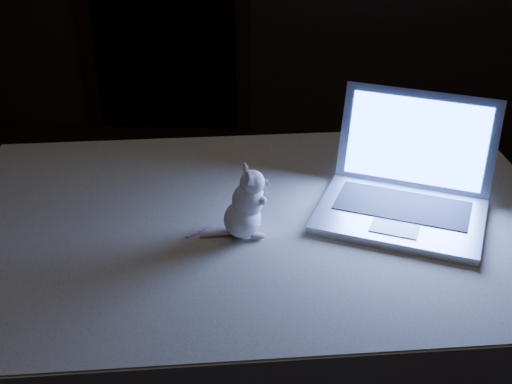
# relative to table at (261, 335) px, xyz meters

# --- Properties ---
(table) EXTENTS (1.71, 1.25, 0.84)m
(table) POSITION_rel_table_xyz_m (0.00, 0.00, 0.00)
(table) COLOR black
(table) RESTS_ON floor
(tablecloth) EXTENTS (1.72, 1.19, 0.11)m
(tablecloth) POSITION_rel_table_xyz_m (0.03, -0.05, 0.37)
(tablecloth) COLOR beige
(tablecloth) RESTS_ON table
(laptop) EXTENTS (0.54, 0.50, 0.31)m
(laptop) POSITION_rel_table_xyz_m (0.39, 0.02, 0.58)
(laptop) COLOR silver
(laptop) RESTS_ON tablecloth
(plush_mouse) EXTENTS (0.18, 0.18, 0.20)m
(plush_mouse) POSITION_rel_table_xyz_m (-0.04, -0.09, 0.53)
(plush_mouse) COLOR white
(plush_mouse) RESTS_ON tablecloth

